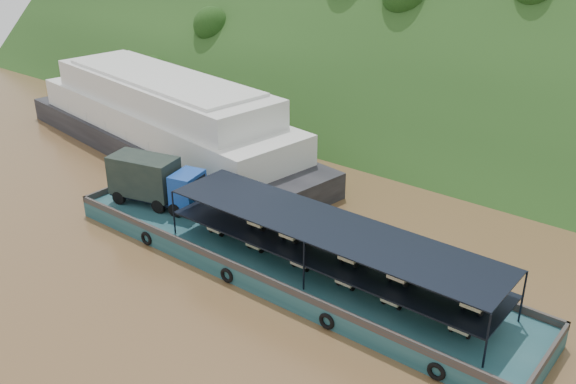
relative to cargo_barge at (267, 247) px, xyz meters
The scene contains 4 objects.
ground 2.09m from the cargo_barge, 85.07° to the left, with size 160.00×160.00×0.00m, color brown.
hillside 37.69m from the cargo_barge, 89.78° to the left, with size 140.00×28.00×28.00m, color #1B3613.
cargo_barge is the anchor object (origin of this frame).
passenger_ferry 23.64m from the cargo_barge, 154.90° to the left, with size 39.42×14.88×7.79m.
Camera 1 is at (24.75, -30.66, 23.10)m, focal length 40.00 mm.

